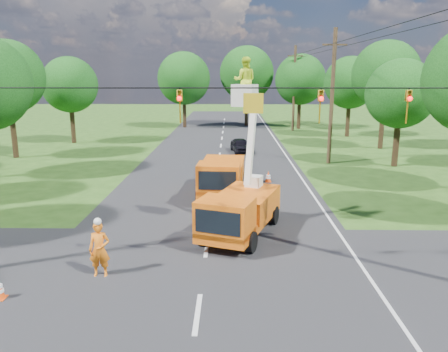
{
  "coord_description": "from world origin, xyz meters",
  "views": [
    {
      "loc": [
        0.92,
        -11.2,
        6.7
      ],
      "look_at": [
        0.66,
        6.33,
        2.6
      ],
      "focal_mm": 35.0,
      "sensor_mm": 36.0,
      "label": 1
    }
  ],
  "objects_px": {
    "tree_right_d": "(386,74)",
    "tree_left_f": "(70,85)",
    "traffic_cone_3": "(258,202)",
    "ground_worker": "(99,250)",
    "traffic_cone_7": "(268,177)",
    "tree_left_e": "(8,77)",
    "bucket_truck": "(241,199)",
    "second_truck": "(222,176)",
    "pole_right_far": "(294,88)",
    "traffic_cone_2": "(260,214)",
    "tree_right_c": "(401,94)",
    "pole_right_mid": "(332,96)",
    "tree_far_a": "(184,78)",
    "tree_right_e": "(350,83)",
    "tree_far_b": "(247,73)",
    "distant_car": "(241,145)",
    "tree_far_c": "(300,80)"
  },
  "relations": [
    {
      "from": "tree_right_d",
      "to": "tree_left_f",
      "type": "bearing_deg",
      "value": 174.21
    },
    {
      "from": "traffic_cone_3",
      "to": "ground_worker",
      "type": "bearing_deg",
      "value": -127.14
    },
    {
      "from": "traffic_cone_7",
      "to": "tree_left_e",
      "type": "relative_size",
      "value": 0.08
    },
    {
      "from": "bucket_truck",
      "to": "second_truck",
      "type": "xyz_separation_m",
      "value": [
        -0.92,
        6.23,
        -0.46
      ]
    },
    {
      "from": "tree_right_d",
      "to": "pole_right_far",
      "type": "bearing_deg",
      "value": 115.86
    },
    {
      "from": "traffic_cone_2",
      "to": "tree_right_c",
      "type": "xyz_separation_m",
      "value": [
        10.92,
        12.86,
        4.95
      ]
    },
    {
      "from": "ground_worker",
      "to": "tree_left_e",
      "type": "height_order",
      "value": "tree_left_e"
    },
    {
      "from": "traffic_cone_7",
      "to": "tree_left_f",
      "type": "height_order",
      "value": "tree_left_f"
    },
    {
      "from": "traffic_cone_3",
      "to": "pole_right_mid",
      "type": "height_order",
      "value": "pole_right_mid"
    },
    {
      "from": "pole_right_mid",
      "to": "tree_far_a",
      "type": "bearing_deg",
      "value": 120.41
    },
    {
      "from": "traffic_cone_2",
      "to": "pole_right_far",
      "type": "height_order",
      "value": "pole_right_far"
    },
    {
      "from": "second_truck",
      "to": "pole_right_far",
      "type": "xyz_separation_m",
      "value": [
        8.06,
        29.42,
        3.94
      ]
    },
    {
      "from": "tree_left_e",
      "to": "tree_far_a",
      "type": "distance_m",
      "value": 24.09
    },
    {
      "from": "second_truck",
      "to": "tree_left_f",
      "type": "relative_size",
      "value": 0.73
    },
    {
      "from": "traffic_cone_3",
      "to": "tree_left_f",
      "type": "bearing_deg",
      "value": 127.96
    },
    {
      "from": "traffic_cone_2",
      "to": "tree_left_e",
      "type": "bearing_deg",
      "value": 140.27
    },
    {
      "from": "ground_worker",
      "to": "tree_right_e",
      "type": "xyz_separation_m",
      "value": [
        17.26,
        34.6,
        4.84
      ]
    },
    {
      "from": "tree_far_b",
      "to": "traffic_cone_2",
      "type": "bearing_deg",
      "value": -91.06
    },
    {
      "from": "second_truck",
      "to": "tree_right_d",
      "type": "height_order",
      "value": "tree_right_d"
    },
    {
      "from": "distant_car",
      "to": "tree_left_f",
      "type": "height_order",
      "value": "tree_left_f"
    },
    {
      "from": "distant_car",
      "to": "traffic_cone_2",
      "type": "bearing_deg",
      "value": -97.93
    },
    {
      "from": "tree_far_c",
      "to": "tree_far_a",
      "type": "bearing_deg",
      "value": 176.05
    },
    {
      "from": "traffic_cone_2",
      "to": "tree_right_e",
      "type": "height_order",
      "value": "tree_right_e"
    },
    {
      "from": "pole_right_mid",
      "to": "tree_far_a",
      "type": "relative_size",
      "value": 1.05
    },
    {
      "from": "second_truck",
      "to": "tree_right_d",
      "type": "relative_size",
      "value": 0.63
    },
    {
      "from": "pole_right_mid",
      "to": "tree_left_f",
      "type": "relative_size",
      "value": 1.19
    },
    {
      "from": "traffic_cone_7",
      "to": "tree_right_d",
      "type": "height_order",
      "value": "tree_right_d"
    },
    {
      "from": "pole_right_far",
      "to": "tree_right_c",
      "type": "xyz_separation_m",
      "value": [
        4.7,
        -21.0,
        0.21
      ]
    },
    {
      "from": "tree_right_c",
      "to": "tree_far_c",
      "type": "relative_size",
      "value": 0.85
    },
    {
      "from": "second_truck",
      "to": "traffic_cone_3",
      "type": "xyz_separation_m",
      "value": [
        1.89,
        -2.53,
        -0.8
      ]
    },
    {
      "from": "bucket_truck",
      "to": "traffic_cone_2",
      "type": "relative_size",
      "value": 10.39
    },
    {
      "from": "tree_left_e",
      "to": "tree_right_e",
      "type": "height_order",
      "value": "tree_left_e"
    },
    {
      "from": "tree_right_e",
      "to": "distant_car",
      "type": "bearing_deg",
      "value": -139.25
    },
    {
      "from": "tree_left_f",
      "to": "tree_right_d",
      "type": "xyz_separation_m",
      "value": [
        29.6,
        -3.0,
        0.99
      ]
    },
    {
      "from": "bucket_truck",
      "to": "tree_left_f",
      "type": "xyz_separation_m",
      "value": [
        -16.15,
        25.65,
        4.07
      ]
    },
    {
      "from": "distant_car",
      "to": "tree_left_f",
      "type": "distance_m",
      "value": 18.16
    },
    {
      "from": "pole_right_mid",
      "to": "pole_right_far",
      "type": "bearing_deg",
      "value": 90.0
    },
    {
      "from": "bucket_truck",
      "to": "tree_right_d",
      "type": "bearing_deg",
      "value": 79.09
    },
    {
      "from": "traffic_cone_3",
      "to": "tree_far_a",
      "type": "bearing_deg",
      "value": 101.84
    },
    {
      "from": "pole_right_mid",
      "to": "tree_far_c",
      "type": "xyz_separation_m",
      "value": [
        1.0,
        22.0,
        0.96
      ]
    },
    {
      "from": "traffic_cone_7",
      "to": "tree_left_e",
      "type": "distance_m",
      "value": 22.59
    },
    {
      "from": "ground_worker",
      "to": "tree_far_c",
      "type": "xyz_separation_m",
      "value": [
        12.96,
        41.6,
        5.09
      ]
    },
    {
      "from": "traffic_cone_3",
      "to": "traffic_cone_7",
      "type": "xyz_separation_m",
      "value": [
        1.0,
        5.72,
        0.0
      ]
    },
    {
      "from": "traffic_cone_7",
      "to": "tree_right_e",
      "type": "distance_m",
      "value": 24.29
    },
    {
      "from": "tree_right_c",
      "to": "tree_far_c",
      "type": "height_order",
      "value": "tree_far_c"
    },
    {
      "from": "pole_right_mid",
      "to": "tree_right_d",
      "type": "height_order",
      "value": "pole_right_mid"
    },
    {
      "from": "bucket_truck",
      "to": "tree_far_c",
      "type": "height_order",
      "value": "tree_far_c"
    },
    {
      "from": "distant_car",
      "to": "tree_far_c",
      "type": "bearing_deg",
      "value": 56.63
    },
    {
      "from": "ground_worker",
      "to": "tree_right_d",
      "type": "height_order",
      "value": "tree_right_d"
    },
    {
      "from": "bucket_truck",
      "to": "tree_right_e",
      "type": "height_order",
      "value": "tree_right_e"
    }
  ]
}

